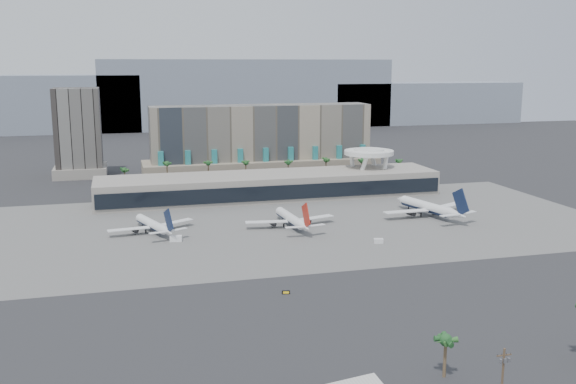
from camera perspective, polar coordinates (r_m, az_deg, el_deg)
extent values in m
plane|color=#232326|center=(219.59, 5.04, -6.17)|extent=(900.00, 900.00, 0.00)
cube|color=#5B5B59|center=(269.96, 1.08, -2.78)|extent=(260.00, 130.00, 0.06)
cube|color=gray|center=(676.49, -24.20, 7.11)|extent=(260.00, 60.00, 55.00)
cube|color=gray|center=(680.33, -3.68, 8.73)|extent=(300.00, 60.00, 70.00)
cube|color=gray|center=(746.03, 11.72, 7.78)|extent=(220.00, 60.00, 45.00)
cube|color=gray|center=(383.27, -2.39, 4.61)|extent=(130.00, 22.00, 42.00)
cube|color=tan|center=(383.55, -2.31, 2.20)|extent=(140.00, 30.00, 10.00)
cube|color=teal|center=(364.84, -11.21, 2.16)|extent=(3.00, 2.00, 18.00)
cube|color=teal|center=(366.05, -8.87, 2.27)|extent=(3.00, 2.00, 18.00)
cube|color=teal|center=(367.87, -6.54, 2.37)|extent=(3.00, 2.00, 18.00)
cube|color=teal|center=(370.28, -4.25, 2.48)|extent=(3.00, 2.00, 18.00)
cube|color=teal|center=(373.29, -1.98, 2.57)|extent=(3.00, 2.00, 18.00)
cube|color=teal|center=(376.86, 0.25, 2.66)|extent=(3.00, 2.00, 18.00)
cube|color=teal|center=(381.00, 2.43, 2.75)|extent=(3.00, 2.00, 18.00)
cube|color=teal|center=(385.67, 4.56, 2.83)|extent=(3.00, 2.00, 18.00)
cube|color=teal|center=(390.86, 6.64, 2.90)|extent=(3.00, 2.00, 18.00)
cube|color=black|center=(399.37, -18.14, 5.05)|extent=(26.00, 26.00, 52.00)
cube|color=#A2988E|center=(402.33, -17.94, 1.80)|extent=(30.00, 30.00, 6.00)
cube|color=#A2988E|center=(320.68, -1.61, 0.57)|extent=(170.00, 32.00, 12.00)
cube|color=black|center=(305.32, -0.91, -0.07)|extent=(168.00, 0.60, 7.00)
cube|color=black|center=(319.40, -1.61, 1.85)|extent=(170.00, 12.00, 2.50)
cylinder|color=white|center=(350.13, 7.75, 2.22)|extent=(6.98, 6.99, 21.89)
cylinder|color=white|center=(345.49, 5.80, 2.14)|extent=(6.98, 6.99, 21.89)
cylinder|color=white|center=(333.77, 6.56, 1.80)|extent=(6.98, 6.99, 21.89)
cylinder|color=white|center=(338.57, 8.57, 1.89)|extent=(6.98, 6.99, 21.89)
cylinder|color=white|center=(340.60, 7.21, 3.51)|extent=(26.00, 26.00, 2.20)
cylinder|color=white|center=(340.43, 7.21, 3.73)|extent=(16.00, 16.00, 1.20)
cylinder|color=brown|center=(346.93, -14.29, 1.05)|extent=(0.70, 0.70, 12.00)
sphere|color=#205124|center=(345.99, -14.33, 1.98)|extent=(2.80, 2.80, 2.80)
cylinder|color=brown|center=(347.75, -10.67, 1.23)|extent=(0.70, 0.70, 12.00)
sphere|color=#205124|center=(346.81, -10.70, 2.16)|extent=(2.80, 2.80, 2.80)
cylinder|color=brown|center=(349.95, -7.07, 1.40)|extent=(0.70, 0.70, 12.00)
sphere|color=#205124|center=(349.02, -7.10, 2.32)|extent=(2.80, 2.80, 2.80)
cylinder|color=brown|center=(353.32, -3.70, 1.56)|extent=(0.70, 0.70, 12.00)
sphere|color=#205124|center=(352.40, -3.71, 2.47)|extent=(2.80, 2.80, 2.80)
cylinder|color=brown|center=(358.39, -0.09, 1.72)|extent=(0.70, 0.70, 12.00)
sphere|color=#205124|center=(357.48, -0.09, 2.62)|extent=(2.80, 2.80, 2.80)
cylinder|color=brown|center=(364.53, 3.26, 1.87)|extent=(0.70, 0.70, 12.00)
sphere|color=#205124|center=(363.64, 3.27, 2.76)|extent=(2.80, 2.80, 2.80)
cylinder|color=brown|center=(371.88, 6.49, 2.00)|extent=(0.70, 0.70, 12.00)
sphere|color=#205124|center=(371.00, 6.51, 2.87)|extent=(2.80, 2.80, 2.80)
cylinder|color=brown|center=(380.77, 9.72, 2.13)|extent=(0.70, 0.70, 12.00)
sphere|color=#205124|center=(379.91, 9.75, 2.98)|extent=(2.80, 2.80, 2.80)
cylinder|color=#4C3826|center=(136.49, 18.53, -15.34)|extent=(0.44, 0.44, 12.00)
cube|color=#4C3826|center=(134.53, 18.65, -13.58)|extent=(3.20, 0.22, 0.22)
cylinder|color=slate|center=(134.22, 18.38, -14.10)|extent=(0.56, 0.56, 0.90)
cylinder|color=slate|center=(134.68, 18.71, -14.03)|extent=(0.56, 0.56, 0.90)
cylinder|color=slate|center=(135.15, 19.04, -13.96)|extent=(0.56, 0.56, 0.90)
cylinder|color=black|center=(133.70, 18.15, -13.59)|extent=(0.12, 0.12, 0.30)
cylinder|color=black|center=(135.16, 19.17, -13.38)|extent=(0.12, 0.12, 0.30)
cylinder|color=white|center=(261.52, -12.05, -2.79)|extent=(11.48, 24.07, 3.56)
cylinder|color=#111C38|center=(261.55, -12.05, -2.81)|extent=(11.25, 23.59, 3.49)
cone|color=white|center=(274.12, -13.17, -2.18)|extent=(4.69, 4.96, 3.56)
cone|color=white|center=(247.42, -10.66, -3.48)|extent=(6.03, 8.74, 3.56)
cube|color=white|center=(257.45, -13.99, -3.22)|extent=(16.35, 5.63, 0.31)
cube|color=white|center=(264.57, -10.02, -2.66)|extent=(15.51, 11.42, 0.31)
cylinder|color=black|center=(258.97, -13.46, -3.31)|extent=(3.04, 4.01, 1.96)
cylinder|color=black|center=(264.14, -10.58, -2.91)|extent=(3.04, 4.01, 1.96)
cube|color=#111C38|center=(245.10, -10.57, -2.50)|extent=(3.12, 7.76, 9.37)
cube|color=white|center=(245.00, -11.44, -3.55)|extent=(7.37, 3.34, 0.22)
cube|color=white|center=(248.09, -9.73, -3.30)|extent=(7.22, 5.03, 0.22)
cylinder|color=black|center=(270.67, -12.80, -2.88)|extent=(0.44, 0.44, 1.42)
cylinder|color=black|center=(260.31, -12.54, -3.44)|extent=(0.62, 0.62, 1.42)
cylinder|color=black|center=(262.38, -11.38, -3.27)|extent=(0.62, 0.62, 1.42)
cylinder|color=white|center=(264.55, 0.18, -2.32)|extent=(5.90, 26.23, 3.81)
cylinder|color=#111C38|center=(264.58, 0.18, -2.35)|extent=(5.78, 25.70, 3.74)
cone|color=white|center=(278.26, -0.85, -1.63)|extent=(4.15, 4.58, 3.81)
cone|color=white|center=(249.18, 1.48, -3.11)|extent=(4.49, 8.86, 3.81)
cube|color=white|center=(260.57, -1.92, -2.67)|extent=(17.51, 5.98, 0.33)
cube|color=white|center=(267.44, 2.37, -2.30)|extent=(17.53, 8.57, 0.33)
cylinder|color=black|center=(262.09, -1.36, -2.80)|extent=(2.40, 3.97, 2.10)
cylinder|color=black|center=(267.07, 1.76, -2.53)|extent=(2.40, 3.97, 2.10)
cube|color=#A51F12|center=(246.69, 1.61, -2.08)|extent=(1.17, 8.67, 10.04)
cube|color=white|center=(246.74, 0.63, -3.14)|extent=(7.74, 2.54, 0.24)
cube|color=white|center=(249.73, 2.48, -2.98)|extent=(7.90, 3.71, 0.24)
cylinder|color=black|center=(274.48, -0.53, -2.39)|extent=(0.48, 0.48, 1.53)
cylinder|color=black|center=(263.34, -0.38, -2.98)|extent=(0.67, 0.67, 1.53)
cylinder|color=black|center=(265.34, 0.87, -2.87)|extent=(0.67, 0.67, 1.53)
cylinder|color=white|center=(289.66, 12.15, -1.26)|extent=(11.65, 30.15, 4.40)
cylinder|color=#111C38|center=(289.69, 12.15, -1.30)|extent=(11.42, 29.54, 4.31)
cone|color=white|center=(302.45, 10.01, -0.65)|extent=(5.48, 5.88, 4.40)
cone|color=white|center=(275.72, 14.80, -1.95)|extent=(6.70, 10.67, 4.40)
cube|color=white|center=(281.30, 10.43, -1.71)|extent=(19.95, 5.18, 0.38)
cube|color=white|center=(296.99, 14.04, -1.17)|extent=(19.69, 12.70, 0.38)
cylinder|color=black|center=(284.02, 10.87, -1.83)|extent=(3.43, 4.86, 2.42)
cylinder|color=black|center=(295.41, 13.49, -1.43)|extent=(3.43, 4.86, 2.42)
cube|color=#111C38|center=(273.35, 15.10, -0.86)|extent=(2.99, 9.81, 11.57)
cube|color=white|center=(271.48, 14.21, -2.01)|extent=(9.01, 3.36, 0.27)
cube|color=white|center=(278.23, 15.70, -1.77)|extent=(9.06, 5.57, 0.27)
cylinder|color=black|center=(298.97, 10.66, -1.42)|extent=(0.55, 0.55, 1.76)
cylinder|color=black|center=(287.26, 11.74, -1.98)|extent=(0.77, 0.77, 1.76)
cylinder|color=black|center=(291.82, 12.79, -1.82)|extent=(0.77, 0.77, 1.76)
cube|color=white|center=(246.24, -9.94, -4.09)|extent=(4.76, 2.85, 2.19)
cube|color=silver|center=(242.45, 8.05, -4.33)|extent=(3.81, 2.76, 1.76)
cube|color=black|center=(188.93, -0.19, -8.91)|extent=(2.39, 0.76, 1.08)
cube|color=yellow|center=(188.75, -0.17, -8.93)|extent=(1.70, 0.37, 0.65)
cylinder|color=black|center=(188.80, -0.44, -8.99)|extent=(0.13, 0.13, 0.65)
cylinder|color=black|center=(189.21, 0.07, -8.95)|extent=(0.13, 0.13, 0.65)
cylinder|color=brown|center=(145.02, 13.78, -14.12)|extent=(0.70, 0.70, 8.76)
sphere|color=#205124|center=(143.33, 13.85, -12.65)|extent=(2.80, 2.80, 2.80)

